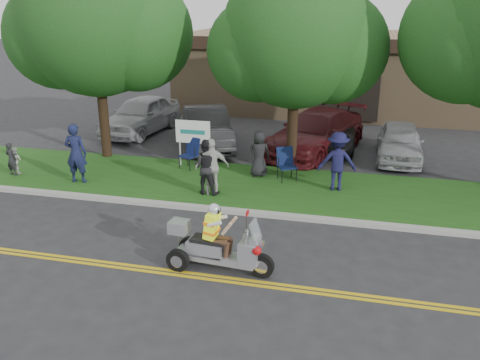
% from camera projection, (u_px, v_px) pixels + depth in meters
% --- Properties ---
extents(ground, '(120.00, 120.00, 0.00)m').
position_uv_depth(ground, '(222.00, 267.00, 11.45)').
color(ground, '#28282B').
rests_on(ground, ground).
extents(centerline_near, '(60.00, 0.10, 0.01)m').
position_uv_depth(centerline_near, '(214.00, 280.00, 10.92)').
color(centerline_near, gold).
rests_on(centerline_near, ground).
extents(centerline_far, '(60.00, 0.10, 0.01)m').
position_uv_depth(centerline_far, '(217.00, 276.00, 11.07)').
color(centerline_far, gold).
rests_on(centerline_far, ground).
extents(curb, '(60.00, 0.25, 0.12)m').
position_uv_depth(curb, '(251.00, 213.00, 14.22)').
color(curb, '#A8A89E').
rests_on(curb, ground).
extents(grass_verge, '(60.00, 4.00, 0.10)m').
position_uv_depth(grass_verge, '(266.00, 187.00, 16.19)').
color(grass_verge, '#1E4A13').
rests_on(grass_verge, ground).
extents(commercial_building, '(18.00, 8.20, 4.00)m').
position_uv_depth(commercial_building, '(351.00, 71.00, 27.69)').
color(commercial_building, '#9E7F5B').
rests_on(commercial_building, ground).
extents(tree_left, '(6.62, 5.40, 7.78)m').
position_uv_depth(tree_left, '(98.00, 25.00, 17.71)').
color(tree_left, '#332114').
rests_on(tree_left, ground).
extents(tree_mid, '(5.88, 4.80, 7.05)m').
position_uv_depth(tree_mid, '(297.00, 41.00, 16.46)').
color(tree_mid, '#332114').
rests_on(tree_mid, ground).
extents(business_sign, '(1.25, 0.06, 1.75)m').
position_uv_depth(business_sign, '(193.00, 134.00, 17.72)').
color(business_sign, silver).
rests_on(business_sign, ground).
extents(trike_scooter, '(2.43, 0.84, 1.59)m').
position_uv_depth(trike_scooter, '(216.00, 247.00, 11.18)').
color(trike_scooter, black).
rests_on(trike_scooter, ground).
extents(lawn_chair_a, '(0.74, 0.75, 1.06)m').
position_uv_depth(lawn_chair_a, '(191.00, 151.00, 17.74)').
color(lawn_chair_a, black).
rests_on(lawn_chair_a, grass_verge).
extents(lawn_chair_b, '(0.78, 0.78, 1.07)m').
position_uv_depth(lawn_chair_b, '(286.00, 162.00, 16.56)').
color(lawn_chair_b, black).
rests_on(lawn_chair_b, grass_verge).
extents(spectator_adult_left, '(0.75, 0.53, 1.94)m').
position_uv_depth(spectator_adult_left, '(76.00, 153.00, 16.20)').
color(spectator_adult_left, '#161C3F').
rests_on(spectator_adult_left, grass_verge).
extents(spectator_adult_mid, '(0.87, 0.70, 1.70)m').
position_uv_depth(spectator_adult_mid, '(206.00, 167.00, 15.28)').
color(spectator_adult_mid, black).
rests_on(spectator_adult_mid, grass_verge).
extents(spectator_adult_right, '(1.10, 0.79, 1.73)m').
position_uv_depth(spectator_adult_right, '(212.00, 167.00, 15.23)').
color(spectator_adult_right, beige).
rests_on(spectator_adult_right, grass_verge).
extents(spectator_chair_a, '(1.27, 0.84, 1.84)m').
position_uv_depth(spectator_chair_a, '(337.00, 161.00, 15.56)').
color(spectator_chair_a, '#16163E').
rests_on(spectator_chair_a, grass_verge).
extents(spectator_chair_b, '(0.89, 0.75, 1.55)m').
position_uv_depth(spectator_chair_b, '(259.00, 154.00, 16.82)').
color(spectator_chair_b, black).
rests_on(spectator_chair_b, grass_verge).
extents(child_left, '(0.45, 0.33, 1.12)m').
position_uv_depth(child_left, '(11.00, 159.00, 16.98)').
color(child_left, black).
rests_on(child_left, grass_verge).
extents(child_right, '(0.49, 0.41, 0.91)m').
position_uv_depth(child_right, '(15.00, 160.00, 17.19)').
color(child_right, beige).
rests_on(child_right, grass_verge).
extents(parked_car_far_left, '(2.49, 5.04, 1.65)m').
position_uv_depth(parked_car_far_left, '(141.00, 115.00, 22.76)').
color(parked_car_far_left, '#9C9FA3').
rests_on(parked_car_far_left, ground).
extents(parked_car_left, '(3.47, 5.08, 1.59)m').
position_uv_depth(parked_car_left, '(207.00, 128.00, 20.60)').
color(parked_car_left, '#2F2E31').
rests_on(parked_car_left, ground).
extents(parked_car_mid, '(2.51, 5.09, 1.39)m').
position_uv_depth(parked_car_mid, '(328.00, 130.00, 20.65)').
color(parked_car_mid, black).
rests_on(parked_car_mid, ground).
extents(parked_car_right, '(4.10, 6.02, 1.62)m').
position_uv_depth(parked_car_right, '(316.00, 132.00, 19.79)').
color(parked_car_right, '#501217').
rests_on(parked_car_right, ground).
extents(parked_car_far_right, '(1.71, 4.08, 1.38)m').
position_uv_depth(parked_car_far_right, '(400.00, 142.00, 18.96)').
color(parked_car_far_right, '#A3A6AA').
rests_on(parked_car_far_right, ground).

